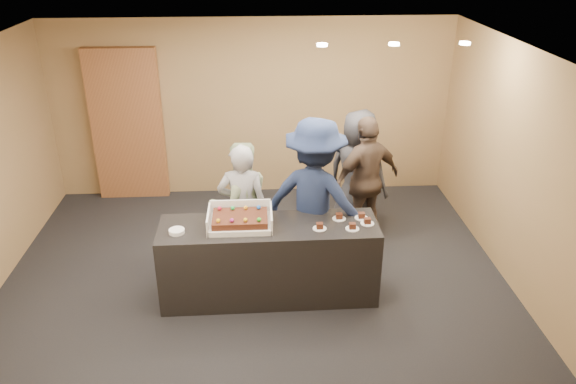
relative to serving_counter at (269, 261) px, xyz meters
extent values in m
plane|color=black|center=(-0.16, 0.36, -0.45)|extent=(6.00, 6.00, 0.00)
plane|color=white|center=(-0.16, 0.36, 2.25)|extent=(6.00, 6.00, 0.00)
cube|color=olive|center=(-0.16, 2.86, 0.90)|extent=(6.00, 0.04, 2.70)
cube|color=olive|center=(-0.16, -2.14, 0.90)|extent=(6.00, 0.04, 2.70)
cube|color=olive|center=(2.84, 0.36, 0.90)|extent=(0.04, 5.00, 2.70)
cube|color=black|center=(0.00, 0.00, 0.00)|extent=(2.41, 0.73, 0.90)
cube|color=brown|center=(-2.04, 2.77, 0.70)|extent=(1.05, 0.15, 2.31)
cube|color=white|center=(-0.31, 0.00, 0.48)|extent=(0.67, 0.47, 0.06)
cube|color=white|center=(-0.64, 0.00, 0.54)|extent=(0.02, 0.47, 0.18)
cube|color=white|center=(0.03, 0.00, 0.54)|extent=(0.02, 0.47, 0.18)
cube|color=white|center=(-0.31, 0.23, 0.55)|extent=(0.67, 0.02, 0.20)
cube|color=#3B180D|center=(-0.31, 0.00, 0.54)|extent=(0.59, 0.41, 0.07)
sphere|color=red|center=(-0.53, 0.14, 0.60)|extent=(0.04, 0.04, 0.04)
sphere|color=green|center=(-0.39, 0.14, 0.60)|extent=(0.04, 0.04, 0.04)
sphere|color=orange|center=(-0.25, 0.14, 0.60)|extent=(0.04, 0.04, 0.04)
sphere|color=blue|center=(-0.10, 0.14, 0.60)|extent=(0.04, 0.04, 0.04)
sphere|color=gold|center=(-0.53, -0.14, 0.60)|extent=(0.04, 0.04, 0.04)
sphere|color=#A4237D|center=(-0.39, -0.14, 0.60)|extent=(0.04, 0.04, 0.04)
sphere|color=gold|center=(-0.25, -0.14, 0.60)|extent=(0.04, 0.04, 0.04)
sphere|color=green|center=(-0.10, -0.14, 0.60)|extent=(0.04, 0.04, 0.04)
cylinder|color=white|center=(-0.98, -0.11, 0.47)|extent=(0.17, 0.17, 0.04)
cylinder|color=white|center=(0.55, -0.11, 0.45)|extent=(0.15, 0.15, 0.01)
cube|color=#3B180D|center=(0.55, -0.11, 0.49)|extent=(0.07, 0.06, 0.06)
cylinder|color=white|center=(0.79, 0.11, 0.45)|extent=(0.15, 0.15, 0.01)
cube|color=#3B180D|center=(0.79, 0.11, 0.49)|extent=(0.07, 0.06, 0.06)
cylinder|color=white|center=(0.90, -0.13, 0.45)|extent=(0.15, 0.15, 0.01)
cube|color=#3B180D|center=(0.90, -0.13, 0.49)|extent=(0.07, 0.06, 0.06)
cylinder|color=white|center=(1.04, 0.11, 0.45)|extent=(0.15, 0.15, 0.01)
cube|color=#3B180D|center=(1.04, 0.11, 0.49)|extent=(0.07, 0.06, 0.06)
cylinder|color=white|center=(1.08, -0.02, 0.45)|extent=(0.15, 0.15, 0.01)
cube|color=#3B180D|center=(1.08, -0.02, 0.49)|extent=(0.07, 0.06, 0.06)
imported|color=#929397|center=(-0.29, 0.60, 0.36)|extent=(0.61, 0.42, 1.62)
imported|color=#95A67C|center=(-0.32, 0.75, 0.35)|extent=(0.92, 0.81, 1.59)
imported|color=#182342|center=(0.55, 0.45, 0.53)|extent=(1.45, 1.20, 1.96)
imported|color=brown|center=(1.31, 1.22, 0.41)|extent=(1.09, 0.83, 1.72)
imported|color=#2B2B30|center=(1.23, 1.48, 0.41)|extent=(1.00, 0.93, 1.72)
cylinder|color=#FFEAC6|center=(0.64, 0.86, 2.22)|extent=(0.12, 0.12, 0.03)
cylinder|color=#FFEAC6|center=(1.44, 0.86, 2.22)|extent=(0.12, 0.12, 0.03)
cylinder|color=#FFEAC6|center=(2.24, 0.86, 2.22)|extent=(0.12, 0.12, 0.03)
camera|label=1|loc=(-0.10, -5.37, 3.39)|focal=35.00mm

